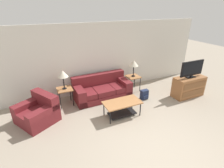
{
  "coord_description": "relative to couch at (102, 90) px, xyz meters",
  "views": [
    {
      "loc": [
        -2.25,
        -2.3,
        3.14
      ],
      "look_at": [
        -0.1,
        2.36,
        0.8
      ],
      "focal_mm": 28.0,
      "sensor_mm": 36.0,
      "label": 1
    }
  ],
  "objects": [
    {
      "name": "side_table_left",
      "position": [
        -1.32,
        0.0,
        0.24
      ],
      "size": [
        0.49,
        0.49,
        0.6
      ],
      "color": "#A87042",
      "rests_on": "ground_plane"
    },
    {
      "name": "tv_console",
      "position": [
        2.95,
        -1.27,
        0.08
      ],
      "size": [
        1.18,
        0.52,
        0.75
      ],
      "color": "#935B33",
      "rests_on": "ground_plane"
    },
    {
      "name": "armchair",
      "position": [
        -2.24,
        -0.61,
        -0.01
      ],
      "size": [
        1.31,
        1.33,
        0.8
      ],
      "color": "maroon",
      "rests_on": "ground_plane"
    },
    {
      "name": "table_lamp_right",
      "position": [
        1.32,
        0.0,
        0.83
      ],
      "size": [
        0.35,
        0.35,
        0.64
      ],
      "color": "black",
      "rests_on": "side_table_right"
    },
    {
      "name": "television",
      "position": [
        2.95,
        -1.27,
        0.78
      ],
      "size": [
        0.99,
        0.2,
        0.61
      ],
      "color": "black",
      "rests_on": "tv_console"
    },
    {
      "name": "wall_back",
      "position": [
        0.18,
        0.59,
        1.01
      ],
      "size": [
        8.74,
        0.06,
        2.6
      ],
      "color": "silver",
      "rests_on": "ground_plane"
    },
    {
      "name": "couch",
      "position": [
        0.0,
        0.0,
        0.0
      ],
      "size": [
        2.05,
        0.99,
        0.82
      ],
      "color": "maroon",
      "rests_on": "ground_plane"
    },
    {
      "name": "ground_plane",
      "position": [
        0.18,
        -3.08,
        -0.29
      ],
      "size": [
        24.0,
        24.0,
        0.0
      ],
      "primitive_type": "plane",
      "color": "gray"
    },
    {
      "name": "backpack",
      "position": [
        1.34,
        -0.79,
        -0.12
      ],
      "size": [
        0.27,
        0.24,
        0.35
      ],
      "color": "#1E2847",
      "rests_on": "ground_plane"
    },
    {
      "name": "table_lamp_left",
      "position": [
        -1.32,
        0.0,
        0.83
      ],
      "size": [
        0.35,
        0.35,
        0.64
      ],
      "color": "black",
      "rests_on": "side_table_left"
    },
    {
      "name": "coffee_table",
      "position": [
        0.12,
        -1.39,
        0.06
      ],
      "size": [
        1.13,
        0.59,
        0.48
      ],
      "color": "#A87042",
      "rests_on": "ground_plane"
    },
    {
      "name": "side_table_right",
      "position": [
        1.32,
        0.0,
        0.24
      ],
      "size": [
        0.49,
        0.49,
        0.6
      ],
      "color": "#A87042",
      "rests_on": "ground_plane"
    }
  ]
}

